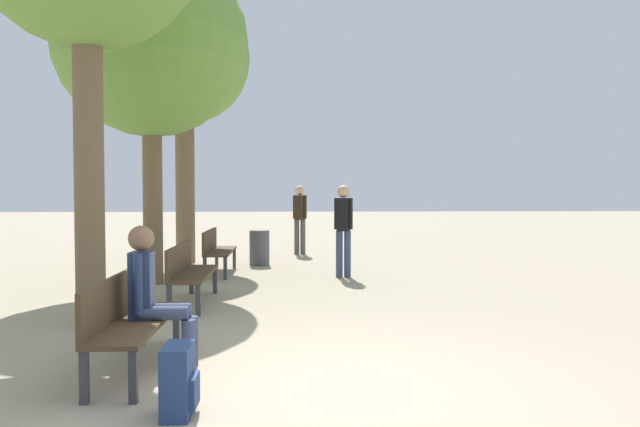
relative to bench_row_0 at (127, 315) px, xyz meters
name	(u,v)px	position (x,y,z in m)	size (l,w,h in m)	color
ground_plane	(328,388)	(1.71, -0.56, -0.49)	(80.00, 80.00, 0.00)	tan
bench_row_0	(127,315)	(0.00, 0.00, 0.00)	(0.44, 1.80, 0.82)	#4C3823
bench_row_1	(188,269)	(0.00, 3.16, 0.00)	(0.44, 1.80, 0.82)	#4C3823
bench_row_2	(216,247)	(0.00, 6.31, 0.00)	(0.44, 1.80, 0.82)	#4C3823
tree_row_1	(151,42)	(-0.89, 5.05, 3.53)	(3.18, 3.18, 5.63)	brown
tree_row_2	(184,61)	(-0.89, 8.22, 3.85)	(2.83, 2.83, 5.82)	brown
person_seated	(155,292)	(0.22, 0.08, 0.18)	(0.59, 0.34, 1.26)	#384260
backpack	(179,381)	(0.64, -1.12, -0.24)	(0.23, 0.37, 0.49)	navy
pedestrian_near	(343,225)	(2.35, 5.67, 0.46)	(0.34, 0.28, 1.66)	#384260
pedestrian_mid	(300,215)	(1.62, 9.71, 0.47)	(0.34, 0.29, 1.67)	#4C4C4C
trash_bin	(259,248)	(0.75, 7.54, -0.12)	(0.41, 0.41, 0.73)	#4C4C51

